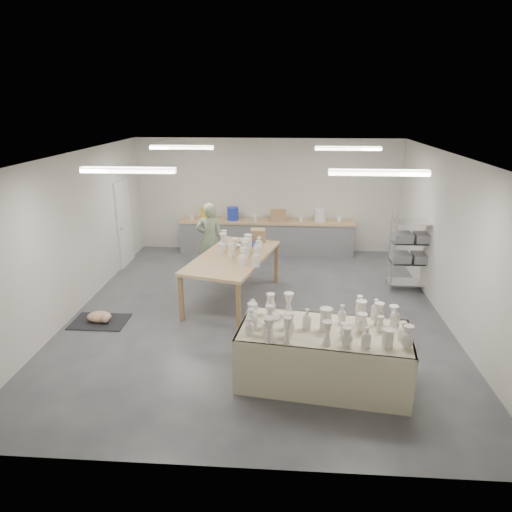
# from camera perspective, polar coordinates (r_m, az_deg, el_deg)

# --- Properties ---
(room) EXTENTS (8.00, 8.02, 3.00)m
(room) POSITION_cam_1_polar(r_m,az_deg,el_deg) (8.35, -0.47, 6.09)
(room) COLOR #424449
(room) RESTS_ON ground
(back_counter) EXTENTS (4.60, 0.60, 1.24)m
(back_counter) POSITION_cam_1_polar(r_m,az_deg,el_deg) (12.22, 1.29, 2.58)
(back_counter) COLOR tan
(back_counter) RESTS_ON ground
(wire_shelf) EXTENTS (0.88, 0.48, 1.80)m
(wire_shelf) POSITION_cam_1_polar(r_m,az_deg,el_deg) (10.26, 18.90, 0.88)
(wire_shelf) COLOR silver
(wire_shelf) RESTS_ON ground
(drying_table) EXTENTS (2.53, 1.44, 1.22)m
(drying_table) POSITION_cam_1_polar(r_m,az_deg,el_deg) (6.74, 8.33, -12.00)
(drying_table) COLOR olive
(drying_table) RESTS_ON ground
(work_table) EXTENTS (1.87, 2.78, 1.31)m
(work_table) POSITION_cam_1_polar(r_m,az_deg,el_deg) (9.26, -2.31, 0.28)
(work_table) COLOR tan
(work_table) RESTS_ON ground
(rug) EXTENTS (1.00, 0.70, 0.02)m
(rug) POSITION_cam_1_polar(r_m,az_deg,el_deg) (9.03, -18.93, -7.76)
(rug) COLOR black
(rug) RESTS_ON ground
(cat) EXTENTS (0.47, 0.35, 0.19)m
(cat) POSITION_cam_1_polar(r_m,az_deg,el_deg) (8.97, -18.91, -7.19)
(cat) COLOR white
(cat) RESTS_ON rug
(potter) EXTENTS (0.68, 0.49, 1.72)m
(potter) POSITION_cam_1_polar(r_m,az_deg,el_deg) (10.63, -5.79, 2.12)
(potter) COLOR #92AA83
(potter) RESTS_ON ground
(red_stool) EXTENTS (0.40, 0.40, 0.31)m
(red_stool) POSITION_cam_1_polar(r_m,az_deg,el_deg) (11.06, -5.47, -0.41)
(red_stool) COLOR #AA2218
(red_stool) RESTS_ON ground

